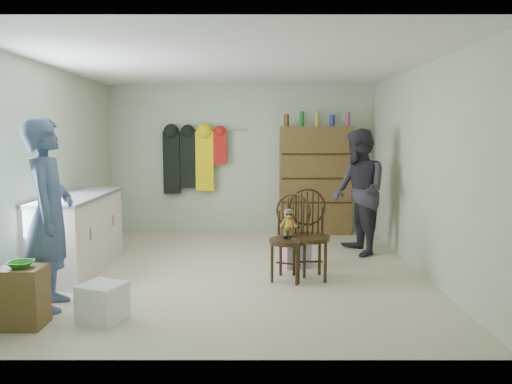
{
  "coord_description": "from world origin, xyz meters",
  "views": [
    {
      "loc": [
        0.26,
        -6.06,
        1.68
      ],
      "look_at": [
        0.25,
        0.2,
        0.95
      ],
      "focal_mm": 35.0,
      "sensor_mm": 36.0,
      "label": 1
    }
  ],
  "objects_px": {
    "counter": "(78,232)",
    "chair_far": "(309,231)",
    "dresser": "(315,180)",
    "chair_front": "(290,232)"
  },
  "relations": [
    {
      "from": "counter",
      "to": "dresser",
      "type": "distance_m",
      "value": 3.96
    },
    {
      "from": "counter",
      "to": "dresser",
      "type": "xyz_separation_m",
      "value": [
        3.2,
        2.3,
        0.44
      ]
    },
    {
      "from": "chair_front",
      "to": "counter",
      "type": "bearing_deg",
      "value": -167.44
    },
    {
      "from": "counter",
      "to": "chair_far",
      "type": "xyz_separation_m",
      "value": [
        2.81,
        -0.34,
        0.09
      ]
    },
    {
      "from": "counter",
      "to": "chair_far",
      "type": "relative_size",
      "value": 1.78
    },
    {
      "from": "chair_far",
      "to": "chair_front",
      "type": "bearing_deg",
      "value": -168.99
    },
    {
      "from": "counter",
      "to": "chair_front",
      "type": "height_order",
      "value": "chair_front"
    },
    {
      "from": "counter",
      "to": "dresser",
      "type": "bearing_deg",
      "value": 35.69
    },
    {
      "from": "chair_far",
      "to": "dresser",
      "type": "relative_size",
      "value": 0.51
    },
    {
      "from": "counter",
      "to": "chair_far",
      "type": "height_order",
      "value": "chair_far"
    }
  ]
}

